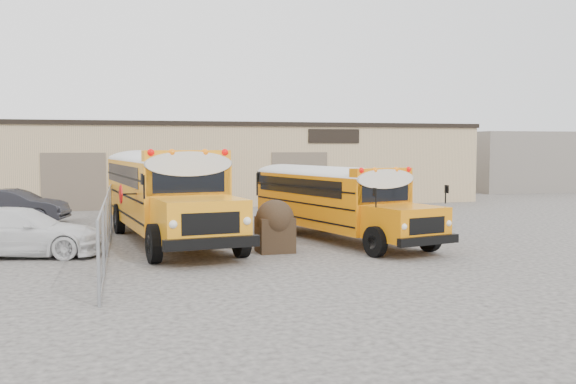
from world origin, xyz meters
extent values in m
plane|color=#33312F|center=(0.00, 0.00, 0.00)|extent=(120.00, 120.00, 0.00)
cube|color=tan|center=(0.00, 20.00, 2.25)|extent=(30.00, 10.00, 4.50)
cube|color=black|center=(0.00, 20.00, 4.55)|extent=(30.20, 10.20, 0.25)
cube|color=black|center=(6.00, 14.98, 3.90)|extent=(3.00, 0.08, 0.80)
cube|color=#726351|center=(-8.00, 14.98, 1.50)|extent=(3.20, 0.08, 3.00)
cube|color=#726351|center=(4.00, 14.98, 1.50)|extent=(3.20, 0.08, 3.00)
cylinder|color=gray|center=(-6.00, -6.00, 0.90)|extent=(0.07, 0.07, 1.80)
cylinder|color=gray|center=(-6.00, -3.00, 0.90)|extent=(0.07, 0.07, 1.80)
cylinder|color=gray|center=(-6.00, 0.00, 0.90)|extent=(0.07, 0.07, 1.80)
cylinder|color=gray|center=(-6.00, 3.00, 0.90)|extent=(0.07, 0.07, 1.80)
cylinder|color=gray|center=(-6.00, 6.00, 0.90)|extent=(0.07, 0.07, 1.80)
cylinder|color=gray|center=(-6.00, 9.00, 0.90)|extent=(0.07, 0.07, 1.80)
cylinder|color=gray|center=(-6.00, 12.00, 0.90)|extent=(0.07, 0.07, 1.80)
cylinder|color=gray|center=(-6.00, 3.00, 1.78)|extent=(0.05, 18.00, 0.05)
cylinder|color=gray|center=(-6.00, 3.00, 0.05)|extent=(0.05, 18.00, 0.05)
cube|color=gray|center=(-6.00, 3.00, 0.90)|extent=(0.02, 18.00, 1.70)
cube|color=gray|center=(24.00, 24.00, 2.20)|extent=(10.00, 8.00, 4.40)
cube|color=orange|center=(-5.13, 10.62, 1.68)|extent=(3.91, 8.58, 2.23)
cube|color=orange|center=(-4.35, 5.35, 1.19)|extent=(2.72, 2.72, 1.25)
cube|color=black|center=(-4.52, 6.55, 2.31)|extent=(2.22, 0.39, 0.82)
cube|color=silver|center=(-5.13, 10.62, 2.96)|extent=(3.92, 8.66, 0.44)
cube|color=orange|center=(-4.56, 6.80, 2.99)|extent=(2.72, 0.93, 0.39)
sphere|color=#E50705|center=(-5.65, 6.39, 3.12)|extent=(0.22, 0.22, 0.22)
sphere|color=#E50705|center=(-3.40, 6.72, 3.12)|extent=(0.22, 0.22, 0.22)
sphere|color=orange|center=(-5.03, 6.48, 3.12)|extent=(0.22, 0.22, 0.22)
sphere|color=orange|center=(-4.02, 6.63, 3.12)|extent=(0.22, 0.22, 0.22)
cube|color=black|center=(-4.16, 4.08, 0.70)|extent=(2.67, 0.63, 0.30)
cube|color=black|center=(-5.75, 14.77, 0.70)|extent=(2.67, 0.61, 0.30)
cube|color=black|center=(-5.13, 10.62, 1.60)|extent=(3.92, 8.42, 0.07)
cube|color=black|center=(-5.18, 10.94, 2.31)|extent=(3.75, 7.29, 0.67)
cylinder|color=black|center=(-5.64, 5.28, 0.57)|extent=(0.47, 1.16, 1.13)
cylinder|color=black|center=(-3.08, 5.66, 0.57)|extent=(0.47, 1.16, 1.13)
cylinder|color=black|center=(-6.65, 12.07, 0.57)|extent=(0.47, 1.16, 1.13)
cylinder|color=black|center=(-4.09, 12.45, 0.57)|extent=(0.47, 1.16, 1.13)
cylinder|color=#BF0505|center=(-6.54, 7.55, 1.82)|extent=(0.12, 0.61, 0.61)
cube|color=orange|center=(0.26, 7.81, 1.38)|extent=(3.92, 7.13, 1.83)
cube|color=orange|center=(1.41, 3.59, 0.98)|extent=(2.41, 2.41, 1.03)
cube|color=black|center=(1.15, 4.56, 1.89)|extent=(1.78, 0.53, 0.67)
cube|color=silver|center=(0.26, 7.81, 2.43)|extent=(3.94, 7.20, 0.36)
cube|color=orange|center=(1.09, 4.75, 2.46)|extent=(2.23, 1.00, 0.32)
sphere|color=#E50705|center=(0.24, 4.31, 2.56)|extent=(0.18, 0.18, 0.18)
sphere|color=#E50705|center=(2.05, 4.80, 2.56)|extent=(0.18, 0.18, 0.18)
sphere|color=orange|center=(0.74, 4.45, 2.56)|extent=(0.18, 0.18, 0.18)
sphere|color=orange|center=(1.55, 4.67, 2.56)|extent=(0.18, 0.18, 0.18)
cube|color=black|center=(1.68, 2.57, 0.57)|extent=(2.16, 0.76, 0.25)
cube|color=black|center=(-0.63, 11.14, 0.57)|extent=(2.16, 0.74, 0.25)
cube|color=black|center=(0.26, 7.81, 1.31)|extent=(3.92, 7.01, 0.05)
cube|color=black|center=(0.20, 8.07, 1.89)|extent=(3.67, 6.11, 0.55)
cylinder|color=black|center=(0.35, 3.41, 0.46)|extent=(0.48, 0.96, 0.93)
cylinder|color=black|center=(2.41, 3.96, 0.46)|extent=(0.48, 0.96, 0.93)
cylinder|color=black|center=(-1.11, 8.85, 0.46)|extent=(0.48, 0.96, 0.93)
cylinder|color=black|center=(0.94, 9.40, 0.46)|extent=(0.48, 0.96, 0.93)
cube|color=black|center=(-0.93, -0.11, 0.55)|extent=(1.13, 1.03, 1.10)
sphere|color=black|center=(-0.93, -0.11, 1.04)|extent=(1.21, 1.21, 1.21)
imported|color=white|center=(-8.55, 1.08, 0.73)|extent=(5.34, 3.01, 1.46)
imported|color=black|center=(-10.12, 10.15, 0.73)|extent=(4.68, 2.49, 1.47)
camera|label=1|loc=(-5.43, -19.49, 3.28)|focal=40.00mm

